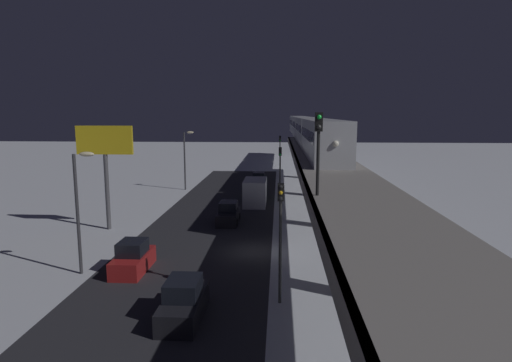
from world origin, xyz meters
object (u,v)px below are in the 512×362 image
(traffic_light_near, at_px, (280,226))
(commercial_billboard, at_px, (105,150))
(sedan_black_2, at_px, (184,302))
(sedan_white, at_px, (259,181))
(sedan_red, at_px, (133,259))
(traffic_light_far, at_px, (280,150))
(subway_train, at_px, (305,128))
(sedan_black, at_px, (228,214))
(rail_signal, at_px, (318,139))
(traffic_light_mid, at_px, (280,168))
(box_truck, at_px, (256,191))

(traffic_light_near, bearing_deg, commercial_billboard, -43.23)
(sedan_black_2, bearing_deg, sedan_white, 87.32)
(sedan_white, distance_m, commercial_billboard, 26.30)
(sedan_red, bearing_deg, traffic_light_far, -102.13)
(subway_train, height_order, sedan_black, subway_train)
(sedan_black_2, xyz_separation_m, sedan_red, (4.60, -6.07, -0.00))
(rail_signal, height_order, traffic_light_far, rail_signal)
(sedan_white, height_order, traffic_light_far, traffic_light_far)
(sedan_black, bearing_deg, traffic_light_far, 81.33)
(traffic_light_mid, bearing_deg, sedan_black_2, 79.61)
(traffic_light_near, bearing_deg, sedan_white, -85.47)
(subway_train, distance_m, sedan_red, 44.07)
(traffic_light_far, bearing_deg, sedan_black_2, 84.56)
(sedan_black, xyz_separation_m, sedan_white, (-1.80, -19.95, 0.01))
(sedan_white, distance_m, box_truck, 11.02)
(sedan_white, relative_size, sedan_black_2, 0.99)
(box_truck, bearing_deg, subway_train, -108.00)
(sedan_red, xyz_separation_m, traffic_light_mid, (-9.30, -19.57, 3.40))
(box_truck, xyz_separation_m, traffic_light_near, (-2.70, 25.56, 2.85))
(sedan_white, height_order, traffic_light_near, traffic_light_near)
(subway_train, distance_m, traffic_light_mid, 22.54)
(sedan_black, xyz_separation_m, traffic_light_mid, (-4.70, -7.10, 3.41))
(rail_signal, distance_m, sedan_black, 20.18)
(sedan_red, xyz_separation_m, box_truck, (-6.60, -21.41, 0.55))
(sedan_black_2, xyz_separation_m, traffic_light_far, (-4.70, -49.35, 3.40))
(sedan_red, relative_size, commercial_billboard, 0.45)
(sedan_white, xyz_separation_m, traffic_light_near, (-2.90, 36.57, 3.40))
(sedan_black, relative_size, box_truck, 0.59)
(sedan_black, height_order, sedan_red, same)
(sedan_white, xyz_separation_m, sedan_black_2, (1.80, 38.48, 0.00))
(sedan_black_2, height_order, commercial_billboard, commercial_billboard)
(traffic_light_far, relative_size, commercial_billboard, 0.72)
(box_truck, bearing_deg, sedan_black_2, 85.84)
(sedan_red, bearing_deg, traffic_light_near, 155.96)
(subway_train, relative_size, sedan_black, 17.06)
(subway_train, height_order, sedan_red, subway_train)
(rail_signal, xyz_separation_m, box_truck, (4.47, -26.35, -7.34))
(sedan_white, distance_m, sedan_black_2, 38.53)
(traffic_light_mid, height_order, traffic_light_far, same)
(commercial_billboard, bearing_deg, sedan_red, 119.34)
(subway_train, xyz_separation_m, sedan_black, (8.52, 29.02, -6.95))
(sedan_black, distance_m, traffic_light_near, 17.61)
(subway_train, relative_size, commercial_billboard, 8.32)
(traffic_light_near, bearing_deg, sedan_black, -74.21)
(sedan_black, bearing_deg, box_truck, 77.39)
(commercial_billboard, bearing_deg, sedan_black, -164.85)
(subway_train, height_order, traffic_light_mid, subway_train)
(subway_train, xyz_separation_m, commercial_billboard, (18.60, 31.75, -0.91))
(subway_train, xyz_separation_m, traffic_light_mid, (3.82, 21.93, -3.54))
(commercial_billboard, bearing_deg, subway_train, -120.37)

